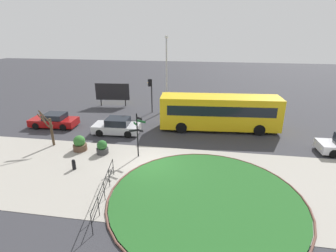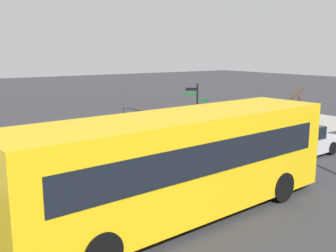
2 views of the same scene
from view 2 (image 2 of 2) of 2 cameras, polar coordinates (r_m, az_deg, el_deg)
The scene contains 12 objects.
ground at distance 20.40m, azimuth -0.23°, elevation -3.02°, with size 120.00×120.00×0.00m, color #333338.
sidewalk_paving at distance 21.72m, azimuth -2.68°, elevation -2.15°, with size 32.00×8.75×0.02m, color #9E998E.
grass_island at distance 21.61m, azimuth -13.63°, elevation -2.41°, with size 10.47×10.47×0.10m, color #235B23.
grass_kerb_ring at distance 21.61m, azimuth -13.63°, elevation -2.39°, with size 10.78×10.78×0.11m, color brown.
signpost_directional at distance 19.98m, azimuth 4.16°, elevation 2.42°, with size 1.22×0.83×3.31m.
bollard_foreground at distance 24.49m, azimuth 7.30°, elevation 0.13°, with size 0.24×0.24×0.73m.
railing_grass_edge at distance 24.68m, azimuth -2.77°, elevation 1.16°, with size 0.91×5.13×1.15m.
bus_yellow at distance 11.50m, azimuth 2.04°, elevation -5.39°, with size 10.72×3.26×3.12m.
car_far_lane at distance 19.64m, azimuth 18.75°, elevation -2.17°, with size 4.13×2.06×1.43m.
planter_near_signpost at distance 22.04m, azimuth 9.89°, elevation -0.88°, with size 0.88×0.88×1.06m.
planter_kerbside at distance 23.22m, azimuth 13.69°, elevation -0.26°, with size 1.03×1.03×1.21m.
street_tree_bare at distance 24.79m, azimuth 18.41°, elevation 2.34°, with size 1.28×0.86×3.07m.
Camera 2 is at (11.30, 16.27, 4.90)m, focal length 41.69 mm.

